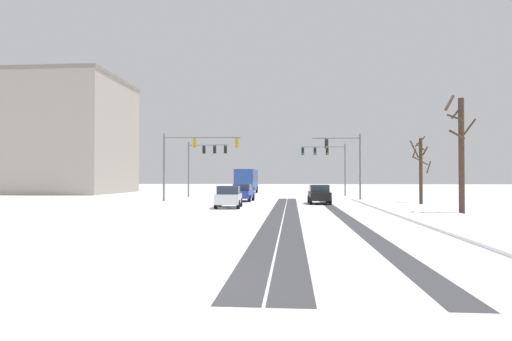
# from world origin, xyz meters

# --- Properties ---
(ground_plane) EXTENTS (300.00, 300.00, 0.00)m
(ground_plane) POSITION_xyz_m (0.00, 0.00, 0.00)
(ground_plane) COLOR white
(wheel_track_left_lane) EXTENTS (0.87, 39.35, 0.01)m
(wheel_track_left_lane) POSITION_xyz_m (2.80, 17.88, 0.00)
(wheel_track_left_lane) COLOR #424247
(wheel_track_left_lane) RESTS_ON ground
(wheel_track_right_lane) EXTENTS (0.81, 39.35, 0.01)m
(wheel_track_right_lane) POSITION_xyz_m (5.78, 17.88, 0.00)
(wheel_track_right_lane) COLOR #424247
(wheel_track_right_lane) RESTS_ON ground
(wheel_track_center) EXTENTS (0.87, 39.35, 0.01)m
(wheel_track_center) POSITION_xyz_m (1.86, 17.88, 0.00)
(wheel_track_center) COLOR #424247
(wheel_track_center) RESTS_ON ground
(sidewalk_kerb_right) EXTENTS (4.00, 39.35, 0.12)m
(sidewalk_kerb_right) POSITION_xyz_m (10.83, 16.10, 0.06)
(sidewalk_kerb_right) COLOR white
(sidewalk_kerb_right) RESTS_ON ground
(traffic_signal_near_right) EXTENTS (4.72, 0.45, 6.50)m
(traffic_signal_near_right) POSITION_xyz_m (8.20, 33.72, 4.34)
(traffic_signal_near_right) COLOR slate
(traffic_signal_near_right) RESTS_ON ground
(traffic_signal_far_right) EXTENTS (5.61, 0.54, 6.50)m
(traffic_signal_far_right) POSITION_xyz_m (7.22, 45.67, 4.78)
(traffic_signal_far_right) COLOR slate
(traffic_signal_far_right) RESTS_ON ground
(traffic_signal_far_left) EXTENTS (4.81, 0.59, 6.50)m
(traffic_signal_far_left) POSITION_xyz_m (-7.55, 41.64, 4.75)
(traffic_signal_far_left) COLOR slate
(traffic_signal_far_left) RESTS_ON ground
(traffic_signal_near_left) EXTENTS (7.45, 0.75, 6.50)m
(traffic_signal_near_left) POSITION_xyz_m (-6.82, 31.93, 4.70)
(traffic_signal_near_left) COLOR slate
(traffic_signal_near_left) RESTS_ON ground
(car_blue_lead) EXTENTS (2.00, 4.18, 1.62)m
(car_blue_lead) POSITION_xyz_m (-1.83, 32.00, 0.82)
(car_blue_lead) COLOR #233899
(car_blue_lead) RESTS_ON ground
(car_black_second) EXTENTS (1.90, 4.13, 1.62)m
(car_black_second) POSITION_xyz_m (5.15, 28.50, 0.82)
(car_black_second) COLOR black
(car_black_second) RESTS_ON ground
(car_white_third) EXTENTS (1.99, 4.18, 1.62)m
(car_white_third) POSITION_xyz_m (-1.86, 22.87, 0.82)
(car_white_third) COLOR silver
(car_white_third) RESTS_ON ground
(bus_oncoming) EXTENTS (2.81, 11.04, 3.38)m
(bus_oncoming) POSITION_xyz_m (-3.55, 52.36, 1.99)
(bus_oncoming) COLOR #284793
(bus_oncoming) RESTS_ON ground
(bare_tree_sidewalk_mid) EXTENTS (1.81, 1.84, 7.45)m
(bare_tree_sidewalk_mid) POSITION_xyz_m (13.09, 18.28, 3.85)
(bare_tree_sidewalk_mid) COLOR #423023
(bare_tree_sidewalk_mid) RESTS_ON ground
(bare_tree_sidewalk_far) EXTENTS (1.55, 1.60, 5.80)m
(bare_tree_sidewalk_far) POSITION_xyz_m (13.72, 28.77, 3.11)
(bare_tree_sidewalk_far) COLOR #423023
(bare_tree_sidewalk_far) RESTS_ON ground
(office_building_far_left_block) EXTENTS (24.19, 16.45, 16.79)m
(office_building_far_left_block) POSITION_xyz_m (-34.08, 52.14, 8.40)
(office_building_far_left_block) COLOR #A89E8E
(office_building_far_left_block) RESTS_ON ground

